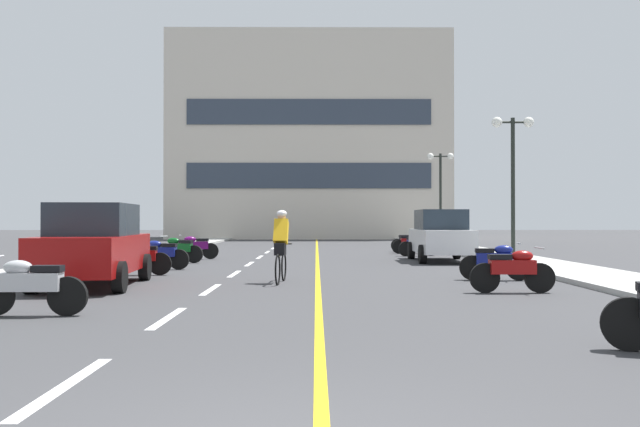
{
  "coord_description": "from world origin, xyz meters",
  "views": [
    {
      "loc": [
        0.21,
        -3.84,
        1.46
      ],
      "look_at": [
        0.34,
        18.4,
        1.68
      ],
      "focal_mm": 37.05,
      "sensor_mm": 36.0,
      "label": 1
    }
  ],
  "objects_px": {
    "motorcycle_9": "(411,243)",
    "motorcycle_10": "(410,241)",
    "street_lamp_far": "(440,177)",
    "motorcycle_6": "(179,249)",
    "cyclist_rider": "(281,245)",
    "street_lamp_mid": "(513,154)",
    "motorcycle_3": "(496,261)",
    "motorcycle_4": "(139,257)",
    "parked_car_mid": "(440,235)",
    "motorcycle_7": "(195,247)",
    "motorcycle_8": "(419,244)",
    "parked_car_near": "(94,245)",
    "motorcycle_1": "(30,285)",
    "motorcycle_2": "(513,269)",
    "motorcycle_5": "(160,253)"
  },
  "relations": [
    {
      "from": "motorcycle_6",
      "to": "cyclist_rider",
      "type": "height_order",
      "value": "cyclist_rider"
    },
    {
      "from": "street_lamp_mid",
      "to": "motorcycle_4",
      "type": "height_order",
      "value": "street_lamp_mid"
    },
    {
      "from": "motorcycle_3",
      "to": "motorcycle_10",
      "type": "distance_m",
      "value": 14.16
    },
    {
      "from": "parked_car_near",
      "to": "cyclist_rider",
      "type": "relative_size",
      "value": 2.44
    },
    {
      "from": "street_lamp_far",
      "to": "motorcycle_6",
      "type": "distance_m",
      "value": 18.25
    },
    {
      "from": "motorcycle_9",
      "to": "street_lamp_far",
      "type": "bearing_deg",
      "value": 70.55
    },
    {
      "from": "motorcycle_8",
      "to": "street_lamp_far",
      "type": "bearing_deg",
      "value": 74.29
    },
    {
      "from": "motorcycle_10",
      "to": "cyclist_rider",
      "type": "bearing_deg",
      "value": -109.04
    },
    {
      "from": "street_lamp_far",
      "to": "motorcycle_8",
      "type": "distance_m",
      "value": 10.57
    },
    {
      "from": "parked_car_mid",
      "to": "motorcycle_3",
      "type": "distance_m",
      "value": 7.35
    },
    {
      "from": "motorcycle_1",
      "to": "motorcycle_2",
      "type": "distance_m",
      "value": 8.86
    },
    {
      "from": "street_lamp_far",
      "to": "motorcycle_2",
      "type": "xyz_separation_m",
      "value": [
        -2.91,
        -23.05,
        -3.33
      ]
    },
    {
      "from": "street_lamp_far",
      "to": "motorcycle_5",
      "type": "distance_m",
      "value": 20.58
    },
    {
      "from": "motorcycle_4",
      "to": "street_lamp_mid",
      "type": "bearing_deg",
      "value": 24.79
    },
    {
      "from": "motorcycle_6",
      "to": "motorcycle_9",
      "type": "bearing_deg",
      "value": 34.4
    },
    {
      "from": "motorcycle_2",
      "to": "motorcycle_9",
      "type": "bearing_deg",
      "value": 89.29
    },
    {
      "from": "street_lamp_mid",
      "to": "motorcycle_10",
      "type": "xyz_separation_m",
      "value": [
        -2.54,
        7.35,
        -3.26
      ]
    },
    {
      "from": "motorcycle_8",
      "to": "motorcycle_1",
      "type": "bearing_deg",
      "value": -117.19
    },
    {
      "from": "parked_car_near",
      "to": "motorcycle_2",
      "type": "distance_m",
      "value": 8.93
    },
    {
      "from": "cyclist_rider",
      "to": "parked_car_near",
      "type": "bearing_deg",
      "value": -168.36
    },
    {
      "from": "motorcycle_6",
      "to": "motorcycle_8",
      "type": "xyz_separation_m",
      "value": [
        8.82,
        4.08,
        0.0
      ]
    },
    {
      "from": "parked_car_near",
      "to": "motorcycle_7",
      "type": "height_order",
      "value": "parked_car_near"
    },
    {
      "from": "street_lamp_far",
      "to": "motorcycle_6",
      "type": "xyz_separation_m",
      "value": [
        -11.54,
        -13.74,
        -3.33
      ]
    },
    {
      "from": "motorcycle_4",
      "to": "parked_car_mid",
      "type": "bearing_deg",
      "value": 32.73
    },
    {
      "from": "motorcycle_4",
      "to": "motorcycle_3",
      "type": "bearing_deg",
      "value": -9.44
    },
    {
      "from": "parked_car_mid",
      "to": "motorcycle_7",
      "type": "distance_m",
      "value": 8.96
    },
    {
      "from": "motorcycle_3",
      "to": "motorcycle_10",
      "type": "xyz_separation_m",
      "value": [
        -0.07,
        14.16,
        0.0
      ]
    },
    {
      "from": "street_lamp_mid",
      "to": "street_lamp_far",
      "type": "bearing_deg",
      "value": 89.83
    },
    {
      "from": "street_lamp_far",
      "to": "motorcycle_3",
      "type": "distance_m",
      "value": 20.72
    },
    {
      "from": "motorcycle_6",
      "to": "motorcycle_9",
      "type": "distance_m",
      "value": 10.69
    },
    {
      "from": "motorcycle_4",
      "to": "motorcycle_7",
      "type": "relative_size",
      "value": 1.03
    },
    {
      "from": "parked_car_near",
      "to": "motorcycle_2",
      "type": "height_order",
      "value": "parked_car_near"
    },
    {
      "from": "motorcycle_4",
      "to": "motorcycle_6",
      "type": "relative_size",
      "value": 1.01
    },
    {
      "from": "street_lamp_far",
      "to": "motorcycle_8",
      "type": "xyz_separation_m",
      "value": [
        -2.72,
        -9.66,
        -3.33
      ]
    },
    {
      "from": "motorcycle_6",
      "to": "cyclist_rider",
      "type": "relative_size",
      "value": 0.96
    },
    {
      "from": "motorcycle_4",
      "to": "motorcycle_6",
      "type": "distance_m",
      "value": 5.06
    },
    {
      "from": "parked_car_near",
      "to": "parked_car_mid",
      "type": "relative_size",
      "value": 1.02
    },
    {
      "from": "street_lamp_far",
      "to": "motorcycle_6",
      "type": "relative_size",
      "value": 2.97
    },
    {
      "from": "parked_car_near",
      "to": "motorcycle_2",
      "type": "bearing_deg",
      "value": -8.53
    },
    {
      "from": "motorcycle_3",
      "to": "cyclist_rider",
      "type": "relative_size",
      "value": 0.96
    },
    {
      "from": "street_lamp_mid",
      "to": "motorcycle_10",
      "type": "bearing_deg",
      "value": 109.05
    },
    {
      "from": "street_lamp_mid",
      "to": "motorcycle_2",
      "type": "relative_size",
      "value": 2.88
    },
    {
      "from": "parked_car_near",
      "to": "motorcycle_6",
      "type": "xyz_separation_m",
      "value": [
        0.19,
        7.99,
        -0.44
      ]
    },
    {
      "from": "motorcycle_3",
      "to": "motorcycle_5",
      "type": "height_order",
      "value": "same"
    },
    {
      "from": "motorcycle_3",
      "to": "motorcycle_1",
      "type": "bearing_deg",
      "value": -145.98
    },
    {
      "from": "street_lamp_mid",
      "to": "motorcycle_3",
      "type": "bearing_deg",
      "value": -109.9
    },
    {
      "from": "parked_car_mid",
      "to": "motorcycle_1",
      "type": "xyz_separation_m",
      "value": [
        -8.75,
        -13.21,
        -0.44
      ]
    },
    {
      "from": "motorcycle_1",
      "to": "motorcycle_10",
      "type": "bearing_deg",
      "value": 66.71
    },
    {
      "from": "motorcycle_9",
      "to": "motorcycle_10",
      "type": "bearing_deg",
      "value": 84.82
    },
    {
      "from": "motorcycle_2",
      "to": "motorcycle_10",
      "type": "relative_size",
      "value": 1.0
    }
  ]
}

